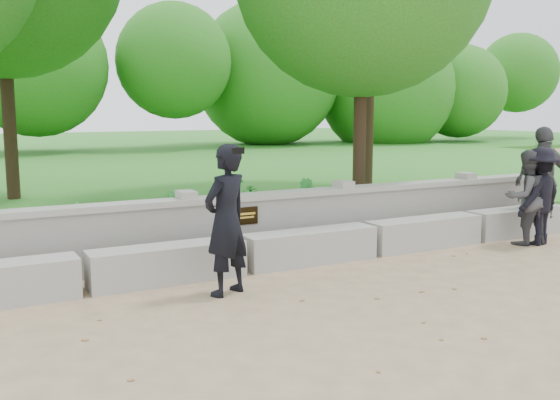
% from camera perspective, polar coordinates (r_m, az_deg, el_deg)
% --- Properties ---
extents(ground, '(80.00, 80.00, 0.00)m').
position_cam_1_polar(ground, '(6.48, 3.81, -10.37)').
color(ground, tan).
rests_on(ground, ground).
extents(lawn, '(40.00, 22.00, 0.25)m').
position_cam_1_polar(lawn, '(19.58, -18.41, 2.19)').
color(lawn, '#286C22').
rests_on(lawn, ground).
extents(concrete_bench, '(11.90, 0.45, 0.45)m').
position_cam_1_polar(concrete_bench, '(8.03, -3.38, -5.01)').
color(concrete_bench, '#A5A29C').
rests_on(concrete_bench, ground).
extents(parapet_wall, '(12.50, 0.35, 0.90)m').
position_cam_1_polar(parapet_wall, '(8.61, -5.35, -2.50)').
color(parapet_wall, '#9B9892').
rests_on(parapet_wall, ground).
extents(man_main, '(0.73, 0.69, 1.70)m').
position_cam_1_polar(man_main, '(6.96, -4.94, -1.85)').
color(man_main, black).
rests_on(man_main, ground).
extents(visitor_left, '(0.78, 0.65, 1.46)m').
position_cam_1_polar(visitor_left, '(10.27, 21.55, 0.22)').
color(visitor_left, '#39393D').
rests_on(visitor_left, ground).
extents(visitor_mid, '(1.06, 0.74, 1.50)m').
position_cam_1_polar(visitor_mid, '(10.34, 22.58, 0.34)').
color(visitor_mid, black).
rests_on(visitor_mid, ground).
extents(visitor_right, '(1.11, 0.62, 1.79)m').
position_cam_1_polar(visitor_right, '(11.23, 22.91, 1.65)').
color(visitor_right, '#44454A').
rests_on(visitor_right, ground).
extents(shrub_a, '(0.38, 0.37, 0.61)m').
position_cam_1_polar(shrub_a, '(8.77, -17.58, -2.06)').
color(shrub_a, '#2F8A35').
rests_on(shrub_a, lawn).
extents(shrub_b, '(0.40, 0.40, 0.57)m').
position_cam_1_polar(shrub_b, '(11.38, 2.60, 0.55)').
color(shrub_b, '#2F8A35').
rests_on(shrub_b, lawn).
extents(shrub_c, '(0.65, 0.61, 0.57)m').
position_cam_1_polar(shrub_c, '(11.12, -2.91, 0.36)').
color(shrub_c, '#2F8A35').
rests_on(shrub_c, lawn).
extents(shrub_d, '(0.41, 0.42, 0.56)m').
position_cam_1_polar(shrub_d, '(9.93, -9.95, -0.76)').
color(shrub_d, '#2F8A35').
rests_on(shrub_d, lawn).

